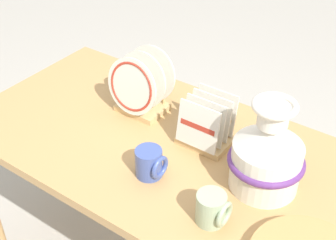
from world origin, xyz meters
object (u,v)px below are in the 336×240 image
mug_cobalt_glaze (150,163)px  mug_sage_glaze (212,209)px  ceramic_vase (267,154)px  dish_rack_square_plates (207,128)px  dish_rack_round_plates (140,89)px

mug_cobalt_glaze → mug_sage_glaze: same height
ceramic_vase → dish_rack_square_plates: ceramic_vase is taller
dish_rack_round_plates → mug_cobalt_glaze: 0.37m
dish_rack_round_plates → dish_rack_square_plates: bearing=-3.5°
ceramic_vase → mug_sage_glaze: bearing=-103.6°
mug_cobalt_glaze → mug_sage_glaze: 0.27m
dish_rack_round_plates → mug_sage_glaze: (0.51, -0.32, -0.05)m
dish_rack_square_plates → mug_sage_glaze: (0.20, -0.30, -0.01)m
dish_rack_square_plates → mug_sage_glaze: dish_rack_square_plates is taller
dish_rack_round_plates → mug_sage_glaze: 0.60m
mug_sage_glaze → dish_rack_round_plates: bearing=147.7°
dish_rack_round_plates → mug_sage_glaze: bearing=-32.3°
dish_rack_round_plates → mug_cobalt_glaze: bearing=-47.3°
dish_rack_square_plates → mug_cobalt_glaze: size_ratio=1.83×
ceramic_vase → mug_cobalt_glaze: bearing=-152.0°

